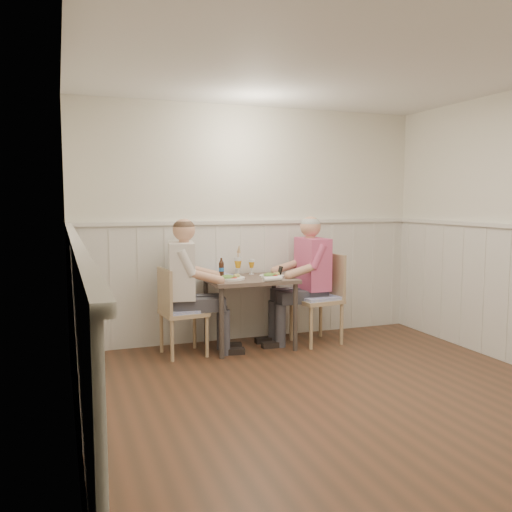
# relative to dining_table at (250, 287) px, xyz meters

# --- Properties ---
(ground_plane) EXTENTS (4.50, 4.50, 0.00)m
(ground_plane) POSITION_rel_dining_table_xyz_m (0.18, -1.84, -0.65)
(ground_plane) COLOR #473020
(room_shell) EXTENTS (4.04, 4.54, 2.60)m
(room_shell) POSITION_rel_dining_table_xyz_m (0.18, -1.84, 0.87)
(room_shell) COLOR white
(room_shell) RESTS_ON ground
(wainscot) EXTENTS (4.00, 4.49, 1.34)m
(wainscot) POSITION_rel_dining_table_xyz_m (0.18, -1.15, 0.04)
(wainscot) COLOR silver
(wainscot) RESTS_ON ground
(dining_table) EXTENTS (0.90, 0.70, 0.75)m
(dining_table) POSITION_rel_dining_table_xyz_m (0.00, 0.00, 0.00)
(dining_table) COLOR brown
(dining_table) RESTS_ON ground
(chair_right) EXTENTS (0.52, 0.52, 0.98)m
(chair_right) POSITION_rel_dining_table_xyz_m (0.81, -0.07, -0.12)
(chair_right) COLOR tan
(chair_right) RESTS_ON ground
(chair_left) EXTENTS (0.46, 0.46, 0.89)m
(chair_left) POSITION_rel_dining_table_xyz_m (-0.78, -0.05, -0.16)
(chair_left) COLOR tan
(chair_left) RESTS_ON ground
(man_in_pink) EXTENTS (0.65, 0.45, 1.42)m
(man_in_pink) POSITION_rel_dining_table_xyz_m (0.69, -0.00, -0.05)
(man_in_pink) COLOR #3F3F47
(man_in_pink) RESTS_ON ground
(diner_cream) EXTENTS (0.70, 0.49, 1.41)m
(diner_cream) POSITION_rel_dining_table_xyz_m (-0.69, -0.03, -0.06)
(diner_cream) COLOR #3F3F47
(diner_cream) RESTS_ON ground
(plate_man) EXTENTS (0.27, 0.27, 0.07)m
(plate_man) POSITION_rel_dining_table_xyz_m (0.24, -0.02, 0.12)
(plate_man) COLOR white
(plate_man) RESTS_ON dining_table
(plate_diner) EXTENTS (0.30, 0.30, 0.07)m
(plate_diner) POSITION_rel_dining_table_xyz_m (-0.24, -0.05, 0.13)
(plate_diner) COLOR white
(plate_diner) RESTS_ON dining_table
(beer_glass_a) EXTENTS (0.07, 0.07, 0.17)m
(beer_glass_a) POSITION_rel_dining_table_xyz_m (0.10, 0.23, 0.21)
(beer_glass_a) COLOR silver
(beer_glass_a) RESTS_ON dining_table
(beer_glass_b) EXTENTS (0.08, 0.08, 0.20)m
(beer_glass_b) POSITION_rel_dining_table_xyz_m (-0.08, 0.15, 0.24)
(beer_glass_b) COLOR silver
(beer_glass_b) RESTS_ON dining_table
(beer_bottle) EXTENTS (0.06, 0.06, 0.20)m
(beer_bottle) POSITION_rel_dining_table_xyz_m (-0.25, 0.19, 0.19)
(beer_bottle) COLOR #321A0F
(beer_bottle) RESTS_ON dining_table
(rolled_napkin) EXTENTS (0.21, 0.08, 0.05)m
(rolled_napkin) POSITION_rel_dining_table_xyz_m (0.14, -0.31, 0.13)
(rolled_napkin) COLOR white
(rolled_napkin) RESTS_ON dining_table
(grass_vase) EXTENTS (0.04, 0.04, 0.34)m
(grass_vase) POSITION_rel_dining_table_xyz_m (-0.06, 0.24, 0.25)
(grass_vase) COLOR silver
(grass_vase) RESTS_ON dining_table
(gingham_mat) EXTENTS (0.41, 0.37, 0.01)m
(gingham_mat) POSITION_rel_dining_table_xyz_m (-0.25, 0.22, 0.11)
(gingham_mat) COLOR #4E5FBF
(gingham_mat) RESTS_ON dining_table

